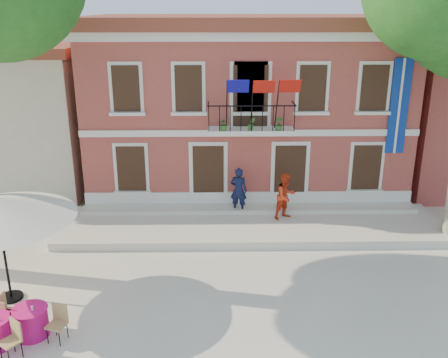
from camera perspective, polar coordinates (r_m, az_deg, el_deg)
ground at (r=14.82m, az=-3.61°, el=-13.00°), size 90.00×90.00×0.00m
main_building at (r=22.93m, az=2.32°, el=8.85°), size 13.50×9.59×7.50m
neighbor_west at (r=26.07m, az=-24.19°, el=7.19°), size 9.40×9.40×6.40m
terrace at (r=18.66m, az=3.13°, el=-5.34°), size 14.00×3.40×0.30m
pedestrian_navy at (r=19.16m, az=1.68°, el=-1.27°), size 0.74×0.58×1.79m
pedestrian_orange at (r=18.71m, az=7.07°, el=-1.96°), size 1.09×1.03×1.77m
cafe_table_1 at (r=13.86m, az=-21.21°, el=-14.89°), size 1.96×0.99×0.95m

